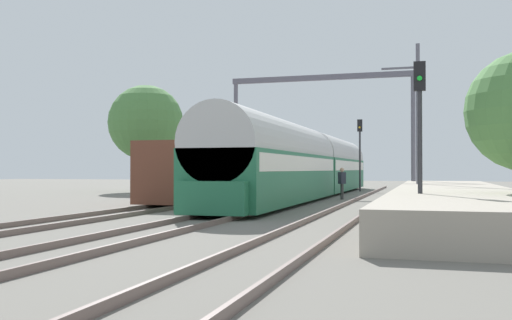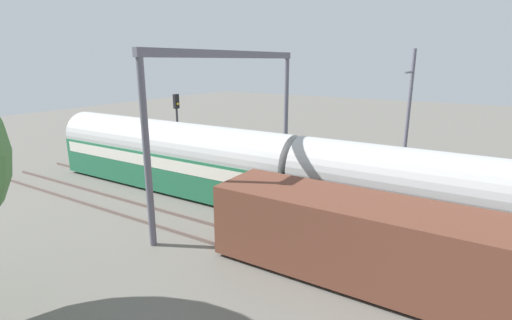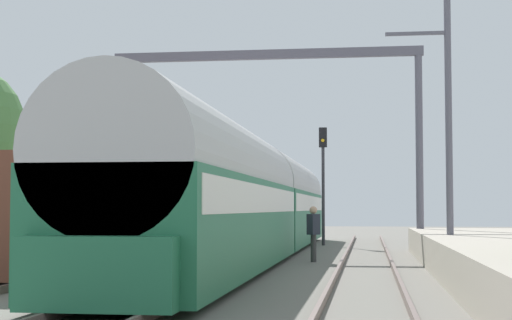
# 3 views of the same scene
# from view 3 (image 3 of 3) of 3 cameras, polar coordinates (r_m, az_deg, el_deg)

# --- Properties ---
(ground) EXTENTS (120.00, 120.00, 0.00)m
(ground) POSITION_cam_3_polar(r_m,az_deg,el_deg) (17.49, -5.36, -8.82)
(ground) COLOR slate
(track_far_west) EXTENTS (1.52, 60.00, 0.16)m
(track_far_west) POSITION_cam_3_polar(r_m,az_deg,el_deg) (18.75, -17.11, -8.08)
(track_far_west) COLOR #6E5B54
(track_far_west) RESTS_ON ground
(track_west) EXTENTS (1.52, 60.00, 0.16)m
(track_west) POSITION_cam_3_polar(r_m,az_deg,el_deg) (17.48, -5.36, -8.56)
(track_west) COLOR #6E5B54
(track_west) RESTS_ON ground
(track_east) EXTENTS (1.52, 60.00, 0.16)m
(track_east) POSITION_cam_3_polar(r_m,az_deg,el_deg) (17.03, 7.61, -8.68)
(track_east) COLOR #6E5B54
(track_east) RESTS_ON ground
(passenger_train) EXTENTS (2.93, 32.85, 3.82)m
(passenger_train) POSITION_cam_3_polar(r_m,az_deg,el_deg) (28.29, -0.23, -2.75)
(passenger_train) COLOR #236B47
(passenger_train) RESTS_ON ground
(freight_car) EXTENTS (2.80, 13.00, 2.70)m
(freight_car) POSITION_cam_3_polar(r_m,az_deg,el_deg) (23.71, -11.52, -3.77)
(freight_car) COLOR brown
(freight_car) RESTS_ON ground
(person_crossing) EXTENTS (0.42, 0.47, 1.73)m
(person_crossing) POSITION_cam_3_polar(r_m,az_deg,el_deg) (25.72, 4.00, -4.78)
(person_crossing) COLOR #373737
(person_crossing) RESTS_ON ground
(railway_signal_far) EXTENTS (0.36, 0.30, 5.35)m
(railway_signal_far) POSITION_cam_3_polar(r_m,az_deg,el_deg) (37.45, 4.67, -0.71)
(railway_signal_far) COLOR #2D2D33
(railway_signal_far) RESTS_ON ground
(catenary_gantry) EXTENTS (12.16, 0.28, 7.86)m
(catenary_gantry) POSITION_cam_3_polar(r_m,az_deg,el_deg) (32.11, 0.67, 3.67)
(catenary_gantry) COLOR #5C5A68
(catenary_gantry) RESTS_ON ground
(catenary_pole_east_mid) EXTENTS (1.90, 0.20, 8.00)m
(catenary_pole_east_mid) POSITION_cam_3_polar(r_m,az_deg,el_deg) (24.52, 13.10, 2.53)
(catenary_pole_east_mid) COLOR #5C5A68
(catenary_pole_east_mid) RESTS_ON ground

